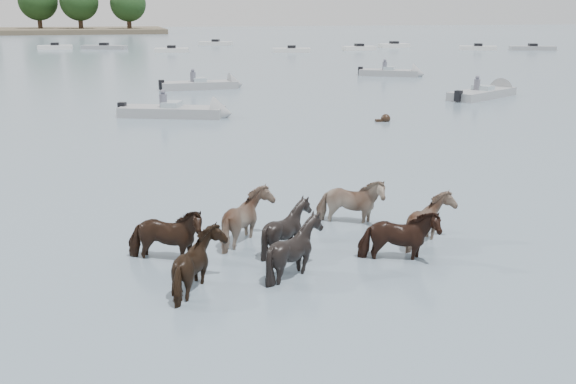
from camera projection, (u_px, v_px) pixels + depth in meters
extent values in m
plane|color=slate|center=(255.00, 268.00, 13.10)|extent=(400.00, 400.00, 0.00)
imported|color=black|center=(165.00, 240.00, 13.41)|extent=(1.84, 1.29, 1.42)
imported|color=#866B5B|center=(249.00, 223.00, 14.43)|extent=(1.50, 1.66, 1.46)
imported|color=black|center=(287.00, 233.00, 13.94)|extent=(1.38, 1.26, 1.38)
imported|color=#9D836B|center=(350.00, 206.00, 15.77)|extent=(1.84, 1.36, 1.41)
imported|color=black|center=(201.00, 270.00, 11.96)|extent=(1.21, 1.40, 1.38)
imported|color=black|center=(295.00, 254.00, 12.68)|extent=(1.43, 1.31, 1.43)
imported|color=black|center=(398.00, 241.00, 13.42)|extent=(1.77, 1.15, 1.37)
imported|color=#846859|center=(432.00, 226.00, 14.35)|extent=(1.63, 1.73, 1.37)
sphere|color=black|center=(386.00, 119.00, 30.43)|extent=(0.44, 0.44, 0.44)
cube|color=black|center=(381.00, 121.00, 30.39)|extent=(0.50, 0.22, 0.18)
cube|color=gray|center=(172.00, 112.00, 31.75)|extent=(5.24, 3.34, 0.55)
cone|color=gray|center=(223.00, 113.00, 31.46)|extent=(1.43, 1.82, 1.60)
cube|color=#99ADB7|center=(172.00, 105.00, 31.66)|extent=(1.16, 1.34, 0.35)
cube|color=black|center=(122.00, 108.00, 32.00)|extent=(0.46, 0.46, 0.60)
cylinder|color=#595966|center=(163.00, 101.00, 31.51)|extent=(0.36, 0.36, 0.70)
sphere|color=#595966|center=(163.00, 92.00, 31.39)|extent=(0.24, 0.24, 0.24)
cube|color=gray|center=(199.00, 86.00, 42.96)|extent=(4.95, 1.73, 0.55)
cone|color=gray|center=(236.00, 85.00, 43.64)|extent=(0.94, 1.62, 1.60)
cube|color=#99ADB7|center=(199.00, 80.00, 42.87)|extent=(0.83, 1.14, 0.35)
cube|color=black|center=(161.00, 85.00, 42.25)|extent=(0.36, 0.36, 0.60)
cylinder|color=#595966|center=(193.00, 77.00, 42.72)|extent=(0.36, 0.36, 0.70)
sphere|color=#595966|center=(193.00, 70.00, 42.60)|extent=(0.24, 0.24, 0.24)
cube|color=gray|center=(482.00, 94.00, 38.55)|extent=(5.42, 4.05, 0.55)
cone|color=gray|center=(504.00, 91.00, 40.37)|extent=(1.58, 1.84, 1.60)
cube|color=#99ADB7|center=(483.00, 88.00, 38.46)|extent=(1.25, 1.37, 0.35)
cube|color=black|center=(458.00, 96.00, 36.70)|extent=(0.48, 0.48, 0.60)
cylinder|color=#595966|center=(477.00, 85.00, 38.31)|extent=(0.36, 0.36, 0.70)
sphere|color=#595966|center=(478.00, 77.00, 38.19)|extent=(0.24, 0.24, 0.24)
cube|color=gray|center=(389.00, 73.00, 51.49)|extent=(4.73, 3.74, 0.55)
cone|color=gray|center=(419.00, 74.00, 50.87)|extent=(1.60, 1.83, 1.60)
cube|color=#99ADB7|center=(389.00, 69.00, 51.39)|extent=(1.27, 1.37, 0.35)
cube|color=black|center=(361.00, 71.00, 52.07)|extent=(0.48, 0.48, 0.60)
cylinder|color=#595966|center=(385.00, 66.00, 51.24)|extent=(0.36, 0.36, 0.70)
sphere|color=#595966|center=(385.00, 60.00, 51.12)|extent=(0.24, 0.24, 0.24)
cube|color=silver|center=(55.00, 47.00, 86.72)|extent=(4.35, 1.52, 0.60)
cube|color=black|center=(55.00, 45.00, 86.62)|extent=(1.00, 1.00, 0.50)
cube|color=gray|center=(104.00, 48.00, 86.46)|extent=(6.06, 3.66, 0.60)
cube|color=black|center=(104.00, 45.00, 86.35)|extent=(1.31, 1.31, 0.50)
cube|color=silver|center=(172.00, 51.00, 80.04)|extent=(4.26, 2.20, 0.60)
cube|color=black|center=(172.00, 47.00, 79.94)|extent=(1.16, 1.16, 0.50)
cube|color=silver|center=(216.00, 44.00, 96.44)|extent=(5.12, 3.30, 0.60)
cube|color=black|center=(216.00, 41.00, 96.34)|extent=(1.31, 1.31, 0.50)
cube|color=silver|center=(292.00, 51.00, 79.98)|extent=(4.84, 2.68, 0.60)
cube|color=black|center=(292.00, 47.00, 79.88)|extent=(1.23, 1.23, 0.50)
cube|color=silver|center=(359.00, 49.00, 84.21)|extent=(4.21, 1.55, 0.60)
cube|color=black|center=(359.00, 46.00, 84.11)|extent=(1.01, 1.01, 0.50)
cube|color=silver|center=(394.00, 46.00, 90.66)|extent=(4.33, 1.87, 0.60)
cube|color=black|center=(394.00, 43.00, 90.56)|extent=(1.08, 1.08, 0.50)
cube|color=silver|center=(478.00, 48.00, 84.74)|extent=(4.82, 3.29, 0.60)
cube|color=black|center=(478.00, 45.00, 84.64)|extent=(1.33, 1.33, 0.50)
cube|color=gray|center=(532.00, 48.00, 84.51)|extent=(5.85, 3.24, 0.60)
cube|color=black|center=(533.00, 45.00, 84.40)|extent=(1.27, 1.27, 0.50)
cylinder|color=#382619|center=(40.00, 24.00, 148.44)|extent=(1.00, 1.00, 3.87)
sphere|color=black|center=(38.00, 1.00, 147.09)|extent=(8.60, 8.60, 8.60)
cylinder|color=#382619|center=(81.00, 24.00, 147.51)|extent=(1.00, 1.00, 3.80)
sphere|color=black|center=(79.00, 1.00, 146.18)|extent=(8.45, 8.45, 8.45)
cylinder|color=#382619|center=(129.00, 25.00, 147.84)|extent=(1.00, 1.00, 3.55)
sphere|color=black|center=(128.00, 4.00, 146.60)|extent=(7.88, 7.88, 7.88)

